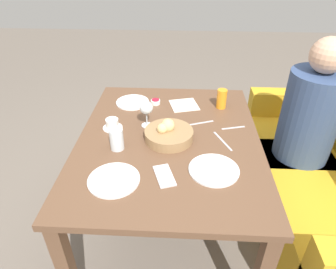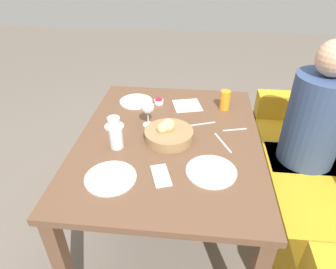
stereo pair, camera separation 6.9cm
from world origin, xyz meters
name	(u,v)px [view 1 (the left image)]	position (x,y,z in m)	size (l,w,h in m)	color
ground_plane	(169,226)	(0.00, 0.00, 0.00)	(10.00, 10.00, 0.00)	#6B6056
dining_table	(169,151)	(0.00, 0.00, 0.64)	(1.24, 0.98, 0.73)	brown
couch	(327,183)	(-0.15, 1.02, 0.31)	(1.60, 0.70, 0.86)	gold
seated_person	(302,142)	(-0.33, 0.87, 0.51)	(0.35, 0.46, 1.19)	#23232D
bread_basket	(168,134)	(0.02, -0.01, 0.77)	(0.26, 0.26, 0.11)	#99754C
plate_near_left	(133,102)	(-0.39, -0.26, 0.74)	(0.21, 0.21, 0.01)	white
plate_near_right	(114,180)	(0.36, -0.23, 0.74)	(0.23, 0.23, 0.01)	white
plate_far_center	(214,170)	(0.26, 0.22, 0.74)	(0.24, 0.24, 0.01)	white
juice_glass	(222,99)	(-0.36, 0.31, 0.79)	(0.06, 0.06, 0.12)	orange
water_tumbler	(117,139)	(0.11, -0.26, 0.79)	(0.07, 0.07, 0.11)	silver
wine_glass	(146,109)	(-0.11, -0.13, 0.84)	(0.08, 0.08, 0.16)	silver
coffee_cup	(112,124)	(-0.08, -0.32, 0.76)	(0.11, 0.11, 0.06)	white
jam_bowl_berry	(156,102)	(-0.38, -0.11, 0.75)	(0.06, 0.06, 0.03)	white
fork_silver	(199,123)	(-0.15, 0.17, 0.73)	(0.08, 0.18, 0.00)	#B7B7BC
knife_silver	(223,141)	(0.02, 0.29, 0.73)	(0.17, 0.09, 0.00)	#B7B7BC
spoon_coffee	(233,128)	(-0.11, 0.36, 0.73)	(0.05, 0.14, 0.00)	#B7B7BC
napkin	(184,105)	(-0.37, 0.08, 0.73)	(0.20, 0.20, 0.00)	silver
cell_phone	(164,176)	(0.32, -0.01, 0.74)	(0.17, 0.12, 0.01)	silver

